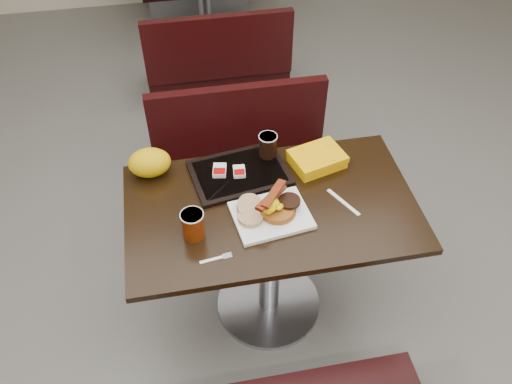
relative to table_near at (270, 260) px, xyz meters
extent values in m
cube|color=slate|center=(0.00, 0.00, -0.38)|extent=(6.00, 7.00, 0.01)
cube|color=white|center=(-0.01, -0.06, 0.38)|extent=(0.33, 0.27, 0.02)
cylinder|color=brown|center=(0.02, -0.06, 0.41)|extent=(0.15, 0.15, 0.03)
cylinder|color=black|center=(0.06, -0.04, 0.43)|extent=(0.10, 0.10, 0.01)
ellipsoid|color=yellow|center=(-0.01, -0.07, 0.45)|extent=(0.12, 0.11, 0.05)
cylinder|color=tan|center=(-0.10, -0.08, 0.40)|extent=(0.13, 0.13, 0.02)
cylinder|color=tan|center=(-0.09, -0.03, 0.42)|extent=(0.12, 0.12, 0.06)
cylinder|color=#902C05|center=(-0.33, -0.10, 0.43)|extent=(0.11, 0.11, 0.12)
cube|color=white|center=(0.30, -0.04, 0.38)|extent=(0.10, 0.17, 0.00)
cube|color=#A62D07|center=(-0.03, 0.00, 0.38)|extent=(0.05, 0.05, 0.01)
cube|color=#8C0504|center=(-0.04, 0.01, 0.38)|extent=(0.05, 0.04, 0.01)
cube|color=black|center=(-0.10, 0.20, 0.38)|extent=(0.45, 0.35, 0.02)
cube|color=silver|center=(-0.18, 0.22, 0.40)|extent=(0.07, 0.09, 0.02)
cube|color=silver|center=(-0.10, 0.19, 0.40)|extent=(0.06, 0.07, 0.02)
cylinder|color=black|center=(0.04, 0.29, 0.45)|extent=(0.08, 0.08, 0.11)
cube|color=#EDA203|center=(0.25, 0.21, 0.41)|extent=(0.26, 0.22, 0.06)
ellipsoid|color=#D1A106|center=(-0.48, 0.28, 0.44)|extent=(0.21, 0.17, 0.13)
camera|label=1|loc=(-0.34, -1.45, 1.98)|focal=37.18mm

